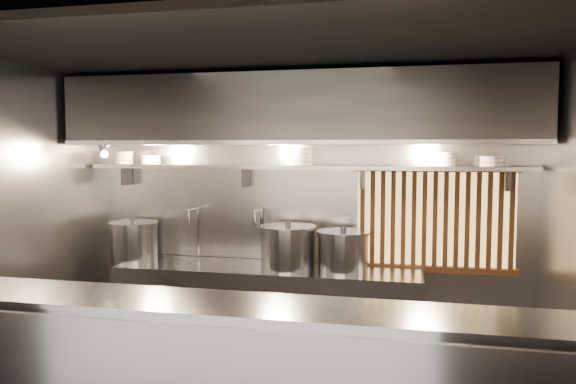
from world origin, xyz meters
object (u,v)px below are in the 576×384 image
at_px(heat_lamp, 103,148).
at_px(stock_pot_left, 134,241).
at_px(stock_pot_right, 343,251).
at_px(pendant_bulb, 289,159).
at_px(stock_pot_mid, 288,247).

xyz_separation_m(heat_lamp, stock_pot_left, (0.16, 0.29, -0.96)).
xyz_separation_m(heat_lamp, stock_pot_right, (2.35, 0.25, -0.97)).
bearing_deg(stock_pot_right, stock_pot_left, 179.05).
distance_m(pendant_bulb, stock_pot_right, 1.03).
bearing_deg(heat_lamp, stock_pot_right, 6.20).
height_order(stock_pot_left, stock_pot_right, stock_pot_left).
bearing_deg(stock_pot_left, heat_lamp, -118.52).
bearing_deg(heat_lamp, pendant_bulb, 11.00).
bearing_deg(stock_pot_mid, stock_pot_left, 178.56).
height_order(heat_lamp, pendant_bulb, heat_lamp).
bearing_deg(stock_pot_right, heat_lamp, -173.80).
bearing_deg(pendant_bulb, stock_pot_mid, -82.54).
relative_size(pendant_bulb, stock_pot_left, 0.32).
height_order(heat_lamp, stock_pot_mid, heat_lamp).
distance_m(heat_lamp, stock_pot_left, 1.02).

